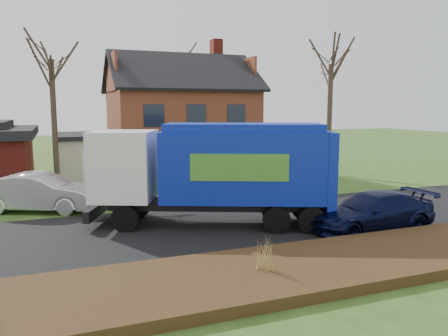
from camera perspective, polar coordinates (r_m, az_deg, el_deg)
name	(u,v)px	position (r m, az deg, el deg)	size (l,w,h in m)	color
ground	(227,225)	(16.86, 0.41, -7.48)	(120.00, 120.00, 0.00)	#2E4918
road	(227,225)	(16.85, 0.41, -7.45)	(80.00, 7.00, 0.02)	black
mulch_verge	(298,269)	(12.27, 9.68, -12.87)	(80.00, 3.50, 0.30)	black
main_house	(173,114)	(29.97, -6.65, 7.04)	(12.95, 8.95, 9.26)	beige
garbage_truck	(218,167)	(16.44, -0.82, 0.10)	(9.29, 5.77, 3.89)	black
silver_sedan	(40,192)	(20.52, -22.90, -2.95)	(1.75, 5.03, 1.66)	#B9BCC2
navy_wagon	(372,212)	(16.89, 18.75, -5.42)	(1.97, 4.84, 1.40)	black
tree_front_west	(50,39)	(24.74, -21.80, 15.38)	(3.23, 3.23, 9.61)	#3D2F24
tree_front_east	(332,46)	(29.88, 13.90, 15.26)	(3.72, 3.72, 10.33)	#453229
tree_back	(177,57)	(38.51, -6.12, 14.16)	(3.28, 3.28, 10.40)	#433928
grass_clump_mid	(266,252)	(11.47, 5.45, -10.88)	(0.35, 0.29, 0.99)	#AD8F4C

